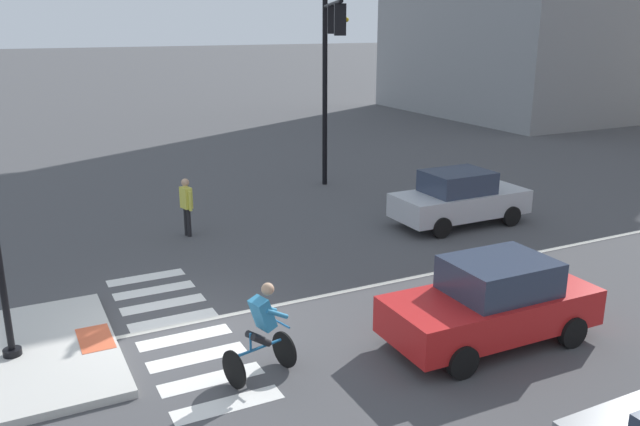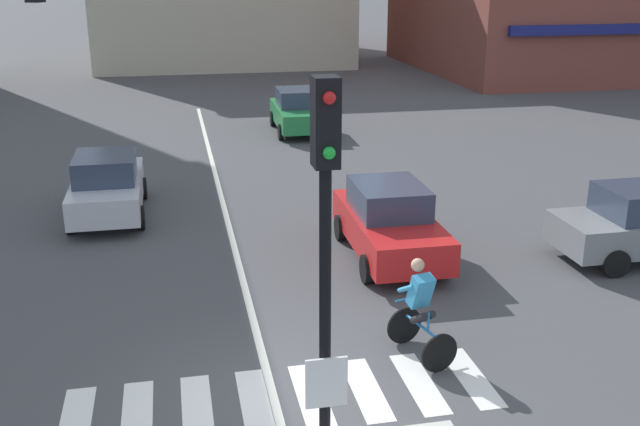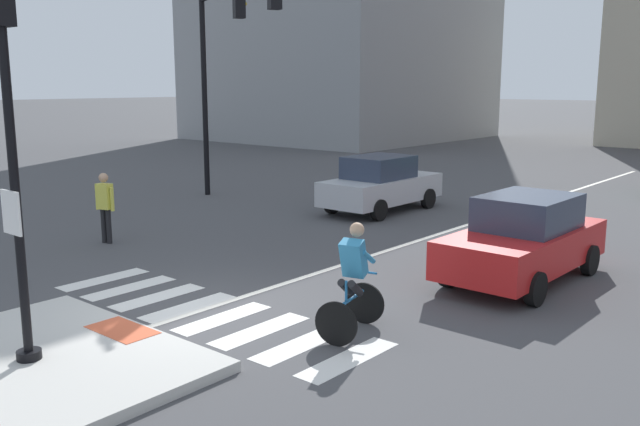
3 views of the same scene
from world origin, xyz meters
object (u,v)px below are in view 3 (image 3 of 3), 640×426
(car_silver_westbound_far, at_px, (381,184))
(car_red_eastbound_mid, at_px, (524,239))
(cyclist, at_px, (353,277))
(signal_pole, at_px, (9,126))
(pedestrian_at_curb_left, at_px, (105,202))
(traffic_light_mast, at_px, (223,51))

(car_silver_westbound_far, distance_m, car_red_eastbound_mid, 7.53)
(car_silver_westbound_far, relative_size, cyclist, 2.44)
(signal_pole, height_order, pedestrian_at_curb_left, signal_pole)
(pedestrian_at_curb_left, bearing_deg, car_silver_westbound_far, 71.41)
(signal_pole, height_order, cyclist, signal_pole)
(traffic_light_mast, distance_m, car_red_eastbound_mid, 11.48)
(signal_pole, bearing_deg, car_red_eastbound_mid, 68.74)
(signal_pole, height_order, traffic_light_mast, traffic_light_mast)
(signal_pole, relative_size, car_silver_westbound_far, 1.24)
(traffic_light_mast, height_order, cyclist, traffic_light_mast)
(traffic_light_mast, height_order, pedestrian_at_curb_left, traffic_light_mast)
(signal_pole, bearing_deg, traffic_light_mast, 126.13)
(car_silver_westbound_far, height_order, pedestrian_at_curb_left, pedestrian_at_curb_left)
(car_red_eastbound_mid, height_order, cyclist, cyclist)
(signal_pole, distance_m, traffic_light_mast, 12.71)
(signal_pole, xyz_separation_m, cyclist, (2.41, 3.85, -2.33))
(car_silver_westbound_far, height_order, car_red_eastbound_mid, same)
(car_silver_westbound_far, xyz_separation_m, car_red_eastbound_mid, (6.27, -4.16, 0.00))
(traffic_light_mast, bearing_deg, signal_pole, -53.87)
(cyclist, bearing_deg, car_silver_westbound_far, 122.95)
(car_silver_westbound_far, bearing_deg, cyclist, -57.05)
(traffic_light_mast, height_order, car_red_eastbound_mid, traffic_light_mast)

